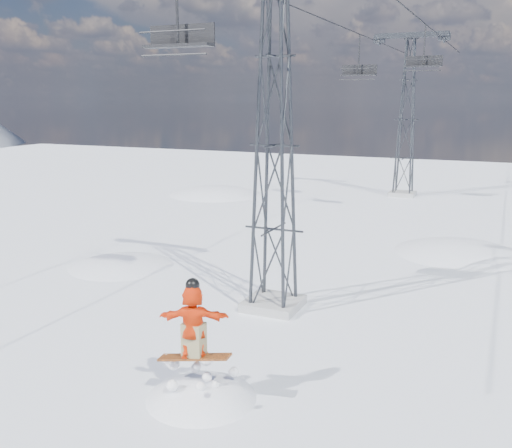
% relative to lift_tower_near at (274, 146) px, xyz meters
% --- Properties ---
extents(ground, '(120.00, 120.00, 0.00)m').
position_rel_lift_tower_near_xyz_m(ground, '(-0.80, -8.00, -5.47)').
color(ground, white).
rests_on(ground, ground).
extents(snow_terrain, '(39.00, 37.00, 22.00)m').
position_rel_lift_tower_near_xyz_m(snow_terrain, '(-5.57, 13.24, -15.06)').
color(snow_terrain, white).
rests_on(snow_terrain, ground).
extents(lift_tower_near, '(5.20, 1.80, 11.43)m').
position_rel_lift_tower_near_xyz_m(lift_tower_near, '(0.00, 0.00, 0.00)').
color(lift_tower_near, '#999999').
rests_on(lift_tower_near, ground).
extents(lift_tower_far, '(5.20, 1.80, 11.43)m').
position_rel_lift_tower_near_xyz_m(lift_tower_far, '(0.00, 25.00, 0.00)').
color(lift_tower_far, '#999999').
rests_on(lift_tower_far, ground).
extents(haul_cables, '(4.46, 51.00, 0.06)m').
position_rel_lift_tower_near_xyz_m(haul_cables, '(0.00, 11.50, 5.38)').
color(haul_cables, black).
rests_on(haul_cables, ground).
extents(lift_chair_near, '(2.17, 0.62, 2.69)m').
position_rel_lift_tower_near_xyz_m(lift_chair_near, '(-2.20, -2.02, 3.23)').
color(lift_chair_near, black).
rests_on(lift_chair_near, ground).
extents(lift_chair_mid, '(1.97, 0.57, 2.44)m').
position_rel_lift_tower_near_xyz_m(lift_chair_mid, '(2.20, 16.10, 3.43)').
color(lift_chair_mid, black).
rests_on(lift_chair_mid, ground).
extents(lift_chair_far, '(2.23, 0.64, 2.76)m').
position_rel_lift_tower_near_xyz_m(lift_chair_far, '(-2.20, 19.42, 3.17)').
color(lift_chair_far, black).
rests_on(lift_chair_far, ground).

